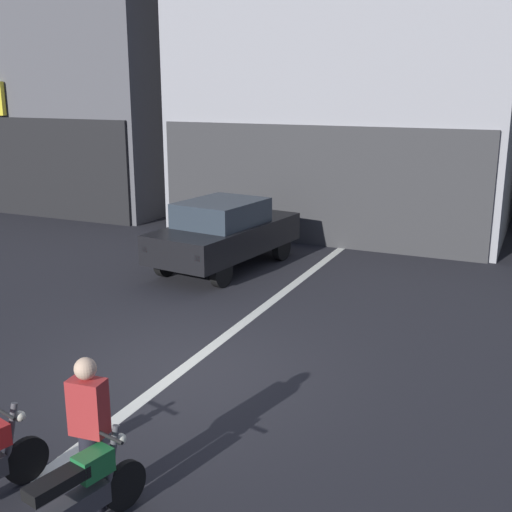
% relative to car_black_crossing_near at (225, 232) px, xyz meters
% --- Properties ---
extents(ground_plane, '(120.00, 120.00, 0.00)m').
position_rel_car_black_crossing_near_xyz_m(ground_plane, '(1.96, -5.45, -0.89)').
color(ground_plane, '#232328').
extents(lane_centre_line, '(0.20, 18.00, 0.01)m').
position_rel_car_black_crossing_near_xyz_m(lane_centre_line, '(1.96, 0.55, -0.88)').
color(lane_centre_line, silver).
rests_on(lane_centre_line, ground).
extents(building_corner_left, '(9.01, 9.50, 13.79)m').
position_rel_car_black_crossing_near_xyz_m(building_corner_left, '(-9.13, 7.68, 5.99)').
color(building_corner_left, '#56565B').
rests_on(building_corner_left, ground).
extents(car_black_crossing_near, '(2.28, 4.29, 1.64)m').
position_rel_car_black_crossing_near_xyz_m(car_black_crossing_near, '(0.00, 0.00, 0.00)').
color(car_black_crossing_near, black).
rests_on(car_black_crossing_near, ground).
extents(motorcycle_green_row_left_mid, '(0.57, 1.65, 0.98)m').
position_rel_car_black_crossing_near_xyz_m(motorcycle_green_row_left_mid, '(3.01, -8.92, -0.43)').
color(motorcycle_green_row_left_mid, black).
rests_on(motorcycle_green_row_left_mid, ground).
extents(person_by_motorcycles, '(0.38, 0.25, 1.67)m').
position_rel_car_black_crossing_near_xyz_m(person_by_motorcycles, '(2.85, -8.52, -0.03)').
color(person_by_motorcycles, '#23232D').
rests_on(person_by_motorcycles, ground).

